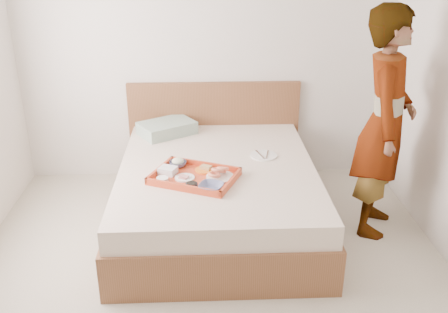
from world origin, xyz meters
The scene contains 16 objects.
ground centered at (0.00, 0.00, 0.00)m, with size 3.50×4.00×0.01m, color #BEB7A0.
wall_back centered at (0.00, 2.00, 1.30)m, with size 3.50×0.01×2.60m, color silver.
bed centered at (0.07, 1.00, 0.27)m, with size 1.65×2.00×0.53m, color brown.
headboard centered at (0.07, 1.97, 0.47)m, with size 1.65×0.06×0.95m, color brown.
pillow centered at (-0.37, 1.73, 0.59)m, with size 0.48×0.33×0.12m, color #95AF99.
tray centered at (-0.11, 0.75, 0.56)m, with size 0.61×0.44×0.06m, color #D04E28.
prawn_plate centered at (0.08, 0.74, 0.55)m, with size 0.21×0.21×0.01m, color white.
navy_bowl_big centered at (0.01, 0.55, 0.57)m, with size 0.17×0.17×0.04m, color #1C204B.
sauce_dish centered at (-0.13, 0.59, 0.56)m, with size 0.09×0.09×0.03m, color black.
meat_plate centered at (-0.18, 0.74, 0.55)m, with size 0.15×0.15×0.01m, color white.
bread_plate centered at (-0.03, 0.87, 0.55)m, with size 0.15×0.15×0.01m, color orange.
salad_bowl centered at (-0.24, 0.96, 0.57)m, with size 0.13×0.13×0.04m, color #1C204B.
plastic_tub centered at (-0.31, 0.82, 0.57)m, with size 0.13×0.10×0.06m, color silver.
cheese_round centered at (-0.35, 0.69, 0.56)m, with size 0.09×0.09×0.03m, color white.
dinner_plate centered at (0.46, 1.17, 0.54)m, with size 0.22×0.22×0.01m, color white.
person centered at (1.35, 0.90, 0.90)m, with size 0.65×0.43×1.79m, color silver.
Camera 1 is at (-0.04, -2.67, 2.21)m, focal length 40.43 mm.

